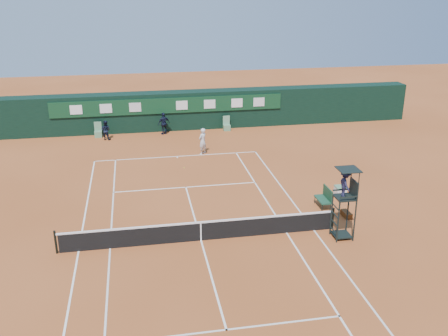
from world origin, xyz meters
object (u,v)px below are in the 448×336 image
Objects in this scene: umpire_chair at (345,189)px; player_bench at (325,197)px; tennis_net at (201,231)px; cooler at (340,192)px; player at (203,141)px.

player_bench is (0.44, 3.29, -1.86)m from umpire_chair.
player_bench is (6.92, 2.40, 0.09)m from tennis_net.
tennis_net is 7.33m from player_bench.
cooler is 10.76m from player.
player is at bearing 126.89° from cooler.
umpire_chair is at bearing -7.82° from tennis_net.
player is at bearing 109.86° from umpire_chair.
player_bench is at bearing 74.16° from player.
tennis_net is at bearing 37.83° from player.
umpire_chair is 2.85× the size of player_bench.
cooler is at bearing 22.92° from tennis_net.
player is at bearing 81.53° from tennis_net.
player reaches higher than cooler.
umpire_chair reaches higher than tennis_net.
cooler is at bearing 39.42° from player_bench.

